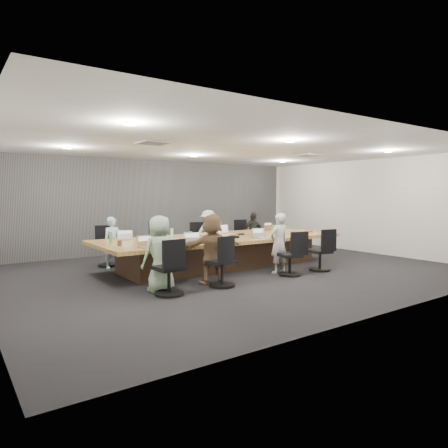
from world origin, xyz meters
TOP-DOWN VIEW (x-y plane):
  - floor at (0.00, 0.00)m, footprint 10.00×8.00m
  - ceiling at (0.00, 0.00)m, footprint 10.00×8.00m
  - wall_back at (0.00, 4.00)m, footprint 10.00×0.00m
  - wall_front at (0.00, -4.00)m, footprint 10.00×0.00m
  - wall_right at (5.00, 0.00)m, footprint 0.00×8.00m
  - curtain at (0.00, 3.92)m, footprint 9.80×0.04m
  - conference_table at (0.00, 0.50)m, footprint 6.00×2.20m
  - chair_0 at (-2.21, 2.20)m, footprint 0.57×0.57m
  - chair_1 at (-0.74, 2.20)m, footprint 0.66×0.66m
  - chair_2 at (0.49, 2.20)m, footprint 0.57×0.57m
  - chair_3 at (2.07, 2.20)m, footprint 0.61×0.61m
  - chair_4 at (-2.30, -1.20)m, footprint 0.57×0.57m
  - chair_5 at (-1.17, -1.20)m, footprint 0.63×0.63m
  - chair_6 at (0.62, -1.20)m, footprint 0.63×0.63m
  - chair_7 at (1.57, -1.20)m, footprint 0.58×0.58m
  - person_0 at (-2.21, 1.85)m, footprint 0.47×0.33m
  - laptop_0 at (-2.21, 1.30)m, footprint 0.37×0.29m
  - person_2 at (0.49, 1.85)m, footprint 0.92×0.61m
  - laptop_2 at (0.49, 1.30)m, footprint 0.33×0.24m
  - person_3 at (2.07, 1.85)m, footprint 0.74×0.38m
  - laptop_3 at (2.07, 1.30)m, footprint 0.36×0.28m
  - person_4 at (-2.30, -0.85)m, footprint 0.72×0.50m
  - laptop_4 at (-2.30, -0.30)m, footprint 0.34×0.25m
  - person_5 at (-1.17, -0.85)m, footprint 1.34×0.69m
  - laptop_5 at (-1.17, -0.30)m, footprint 0.40×0.32m
  - person_6 at (0.62, -0.85)m, footprint 0.50×0.34m
  - laptop_6 at (0.62, -0.30)m, footprint 0.33×0.25m
  - bottle_green_left at (-2.65, 0.72)m, footprint 0.09×0.09m
  - bottle_green_right at (1.34, 0.16)m, footprint 0.08×0.08m
  - bottle_clear at (-1.20, 0.77)m, footprint 0.09×0.09m
  - cup_white_far at (-0.57, 1.00)m, footprint 0.11×0.11m
  - cup_white_near at (1.42, 0.89)m, footprint 0.09×0.09m
  - mug_brown at (-2.65, 0.20)m, footprint 0.11×0.11m
  - mic_left at (-0.12, 0.25)m, footprint 0.17×0.14m
  - mic_right at (0.67, 0.61)m, footprint 0.19×0.16m
  - stapler at (0.05, -0.01)m, footprint 0.16×0.08m
  - canvas_bag at (2.09, 0.83)m, footprint 0.32×0.29m
  - snack_packet at (2.51, 0.04)m, footprint 0.20×0.14m

SIDE VIEW (x-z plane):
  - floor at x=0.00m, z-range 0.00..0.00m
  - chair_2 at x=0.49m, z-range 0.00..0.73m
  - chair_6 at x=0.62m, z-range 0.00..0.74m
  - chair_7 at x=1.57m, z-range 0.00..0.75m
  - chair_3 at x=2.07m, z-range 0.00..0.76m
  - chair_5 at x=-1.17m, z-range 0.00..0.78m
  - chair_0 at x=-2.21m, z-range 0.00..0.79m
  - chair_4 at x=-2.30m, z-range 0.00..0.80m
  - conference_table at x=0.00m, z-range 0.03..0.77m
  - chair_1 at x=-0.74m, z-range 0.00..0.87m
  - person_3 at x=2.07m, z-range 0.00..1.22m
  - person_0 at x=-2.21m, z-range 0.00..1.23m
  - person_2 at x=0.49m, z-range 0.00..1.32m
  - person_6 at x=0.62m, z-range 0.00..1.34m
  - person_4 at x=-2.30m, z-range 0.00..1.38m
  - person_5 at x=-1.17m, z-range 0.00..1.38m
  - laptop_0 at x=-2.21m, z-range 0.74..0.76m
  - laptop_2 at x=0.49m, z-range 0.74..0.76m
  - laptop_3 at x=2.07m, z-range 0.74..0.76m
  - laptop_4 at x=-2.30m, z-range 0.74..0.76m
  - laptop_5 at x=-1.17m, z-range 0.74..0.76m
  - laptop_6 at x=0.62m, z-range 0.74..0.76m
  - mic_left at x=-0.12m, z-range 0.74..0.77m
  - mic_right at x=0.67m, z-range 0.74..0.77m
  - snack_packet at x=2.51m, z-range 0.74..0.78m
  - stapler at x=0.05m, z-range 0.74..0.80m
  - cup_white_near at x=1.42m, z-range 0.74..0.83m
  - cup_white_far at x=-0.57m, z-range 0.74..0.85m
  - mug_brown at x=-2.65m, z-range 0.74..0.85m
  - canvas_bag at x=2.09m, z-range 0.74..0.89m
  - bottle_green_left at x=-2.65m, z-range 0.74..0.98m
  - bottle_clear at x=-1.20m, z-range 0.74..0.98m
  - bottle_green_right at x=1.34m, z-range 0.74..0.99m
  - wall_back at x=0.00m, z-range 0.00..2.80m
  - wall_front at x=0.00m, z-range 0.00..2.80m
  - wall_right at x=5.00m, z-range 0.00..2.80m
  - curtain at x=0.00m, z-range 0.00..2.80m
  - ceiling at x=0.00m, z-range 2.80..2.80m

